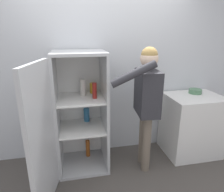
# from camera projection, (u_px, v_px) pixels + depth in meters

# --- Properties ---
(ground_plane) EXTENTS (12.00, 12.00, 0.00)m
(ground_plane) POSITION_uv_depth(u_px,v_px,m) (119.00, 191.00, 2.41)
(ground_plane) COLOR #4C4742
(wall_back) EXTENTS (7.00, 0.06, 2.55)m
(wall_back) POSITION_uv_depth(u_px,v_px,m) (104.00, 72.00, 2.93)
(wall_back) COLOR silver
(wall_back) RESTS_ON ground_plane
(refrigerator) EXTENTS (0.85, 1.27, 1.61)m
(refrigerator) POSITION_uv_depth(u_px,v_px,m) (74.00, 116.00, 2.57)
(refrigerator) COLOR #B7BABC
(refrigerator) RESTS_ON ground_plane
(person) EXTENTS (0.68, 0.59, 1.67)m
(person) POSITION_uv_depth(u_px,v_px,m) (146.00, 96.00, 2.56)
(person) COLOR #726656
(person) RESTS_ON ground_plane
(counter) EXTENTS (0.80, 0.64, 0.93)m
(counter) POSITION_uv_depth(u_px,v_px,m) (191.00, 125.00, 3.08)
(counter) COLOR white
(counter) RESTS_ON ground_plane
(bowl) EXTENTS (0.19, 0.19, 0.07)m
(bowl) POSITION_uv_depth(u_px,v_px,m) (195.00, 91.00, 3.05)
(bowl) COLOR #517F5B
(bowl) RESTS_ON counter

